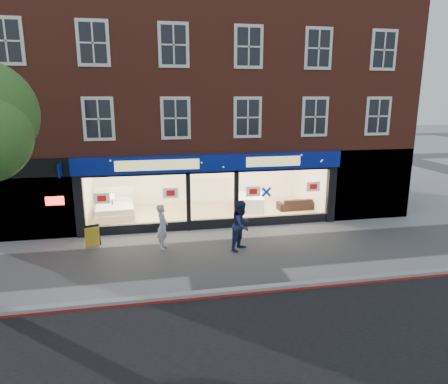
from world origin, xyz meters
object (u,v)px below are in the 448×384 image
object	(u,v)px
sofa	(296,204)
a_board	(93,236)
mattress_stack	(249,202)
pedestrian_grey	(163,227)
display_bed	(115,210)
pedestrian_blue	(242,225)

from	to	relation	value
sofa	a_board	distance (m)	10.02
mattress_stack	sofa	xyz separation A→B (m)	(2.31, -0.53, -0.06)
sofa	a_board	world-z (taller)	a_board
sofa	pedestrian_grey	size ratio (longest dim) A/B	1.11
mattress_stack	a_board	world-z (taller)	a_board
sofa	pedestrian_grey	bearing A→B (deg)	29.27
pedestrian_grey	display_bed	bearing A→B (deg)	39.18
sofa	pedestrian_blue	distance (m)	6.04
mattress_stack	a_board	size ratio (longest dim) A/B	2.35
display_bed	mattress_stack	world-z (taller)	display_bed
pedestrian_blue	display_bed	bearing A→B (deg)	89.48
display_bed	a_board	bearing A→B (deg)	-104.07
mattress_stack	display_bed	bearing A→B (deg)	-178.96
pedestrian_blue	pedestrian_grey	bearing A→B (deg)	121.58
display_bed	a_board	world-z (taller)	display_bed
display_bed	sofa	size ratio (longest dim) A/B	1.21
mattress_stack	sofa	distance (m)	2.37
sofa	pedestrian_blue	bearing A→B (deg)	48.80
pedestrian_grey	pedestrian_blue	world-z (taller)	pedestrian_blue
sofa	a_board	bearing A→B (deg)	18.28
pedestrian_grey	pedestrian_blue	size ratio (longest dim) A/B	0.91
pedestrian_blue	mattress_stack	bearing A→B (deg)	26.54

